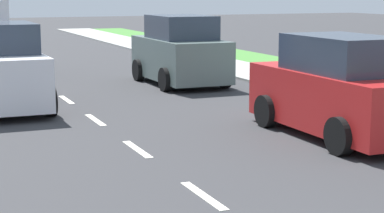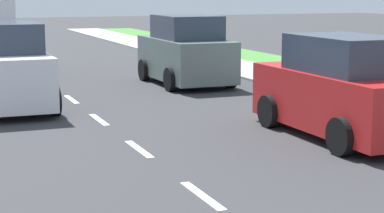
{
  "view_description": "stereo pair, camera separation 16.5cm",
  "coord_description": "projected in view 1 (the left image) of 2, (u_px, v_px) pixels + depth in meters",
  "views": [
    {
      "loc": [
        -3.62,
        -2.6,
        2.84
      ],
      "look_at": [
        0.23,
        6.67,
        1.1
      ],
      "focal_mm": 62.95,
      "sensor_mm": 36.0,
      "label": 1
    },
    {
      "loc": [
        -3.46,
        -2.66,
        2.84
      ],
      "look_at": [
        0.23,
        6.67,
        1.1
      ],
      "focal_mm": 62.95,
      "sensor_mm": 36.0,
      "label": 2
    }
  ],
  "objects": [
    {
      "name": "ground_plane",
      "position": [
        28.0,
        73.0,
        23.33
      ],
      "size": [
        96.0,
        96.0,
        0.0
      ],
      "primitive_type": "plane",
      "color": "#333335"
    },
    {
      "name": "lane_center_line",
      "position": [
        11.0,
        61.0,
        27.15
      ],
      "size": [
        0.14,
        46.4,
        0.01
      ],
      "color": "silver",
      "rests_on": "ground"
    },
    {
      "name": "car_parked_far",
      "position": [
        180.0,
        52.0,
        20.37
      ],
      "size": [
        2.08,
        3.98,
        2.09
      ],
      "color": "slate",
      "rests_on": "ground"
    },
    {
      "name": "car_oncoming_lead",
      "position": [
        5.0,
        70.0,
        16.03
      ],
      "size": [
        1.87,
        3.96,
        2.08
      ],
      "color": "silver",
      "rests_on": "ground"
    },
    {
      "name": "car_parked_curbside",
      "position": [
        339.0,
        90.0,
        13.07
      ],
      "size": [
        1.94,
        4.26,
        1.98
      ],
      "color": "red",
      "rests_on": "ground"
    }
  ]
}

